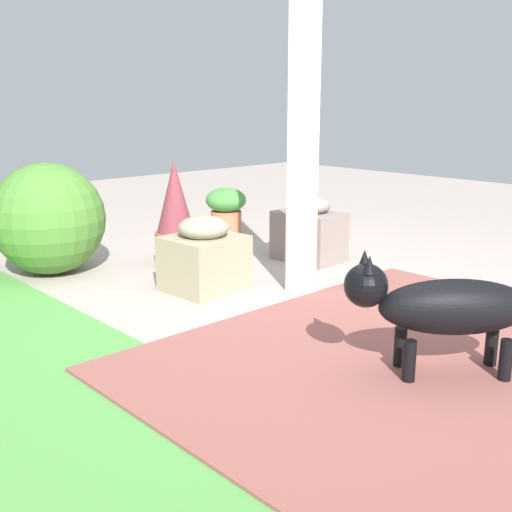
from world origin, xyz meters
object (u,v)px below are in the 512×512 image
(porch_pillar, at_px, (303,124))
(terracotta_pot_spiky, at_px, (175,217))
(dog, at_px, (442,306))
(stone_planter_mid, at_px, (204,257))
(stone_planter_nearest, at_px, (309,231))
(round_shrub, at_px, (49,219))
(terracotta_pot_broad, at_px, (226,209))

(porch_pillar, distance_m, terracotta_pot_spiky, 1.21)
(dog, bearing_deg, terracotta_pot_spiky, -6.72)
(terracotta_pot_spiky, bearing_deg, stone_planter_mid, 160.51)
(stone_planter_mid, relative_size, dog, 0.68)
(stone_planter_nearest, distance_m, round_shrub, 1.80)
(stone_planter_mid, bearing_deg, stone_planter_nearest, -86.92)
(terracotta_pot_spiky, bearing_deg, stone_planter_nearest, -122.86)
(stone_planter_nearest, bearing_deg, porch_pillar, 128.72)
(stone_planter_mid, xyz_separation_m, round_shrub, (1.00, 0.52, 0.16))
(porch_pillar, bearing_deg, stone_planter_nearest, -51.28)
(terracotta_pot_spiky, distance_m, terracotta_pot_broad, 1.07)
(porch_pillar, distance_m, stone_planter_mid, 0.99)
(stone_planter_nearest, relative_size, terracotta_pot_spiky, 0.66)
(stone_planter_mid, height_order, dog, dog)
(porch_pillar, bearing_deg, terracotta_pot_broad, -24.81)
(porch_pillar, bearing_deg, round_shrub, 32.83)
(stone_planter_mid, distance_m, dog, 1.66)
(porch_pillar, relative_size, dog, 2.94)
(dog, bearing_deg, round_shrub, 9.83)
(dog, bearing_deg, terracotta_pot_broad, -23.06)
(porch_pillar, xyz_separation_m, dog, (-1.22, 0.46, -0.69))
(stone_planter_mid, bearing_deg, dog, 177.96)
(terracotta_pot_broad, height_order, dog, dog)
(porch_pillar, distance_m, terracotta_pot_broad, 1.86)
(stone_planter_nearest, relative_size, dog, 0.72)
(stone_planter_nearest, bearing_deg, terracotta_pot_broad, -5.88)
(terracotta_pot_spiky, bearing_deg, terracotta_pot_broad, -59.57)
(stone_planter_nearest, xyz_separation_m, terracotta_pot_broad, (1.06, -0.11, 0.01))
(stone_planter_mid, xyz_separation_m, dog, (-1.65, 0.06, 0.11))
(stone_planter_nearest, distance_m, dog, 2.01)
(stone_planter_nearest, xyz_separation_m, stone_planter_mid, (-0.05, 1.01, -0.01))
(round_shrub, xyz_separation_m, terracotta_pot_spiky, (-0.43, -0.72, -0.02))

